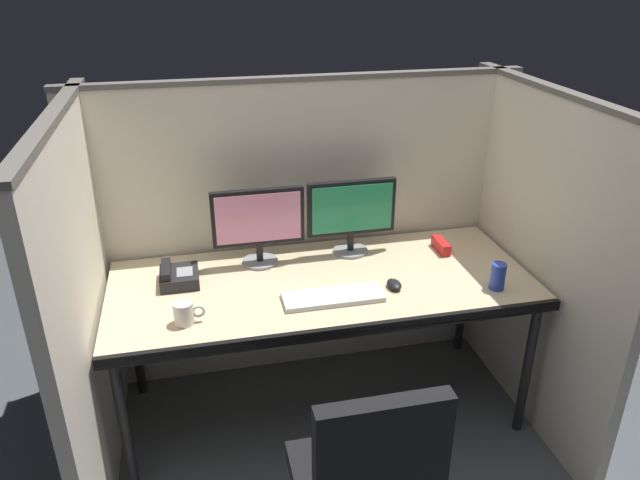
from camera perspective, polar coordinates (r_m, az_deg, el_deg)
name	(u,v)px	position (r m, az deg, el deg)	size (l,w,h in m)	color
ground_plane	(337,452)	(2.94, 1.58, -19.39)	(8.00, 8.00, 0.00)	#4C5156
cubicle_partition_rear	(303,231)	(3.10, -1.60, 0.87)	(2.21, 0.06, 1.57)	beige
cubicle_partition_left	(87,308)	(2.61, -21.21, -6.03)	(0.06, 1.41, 1.57)	beige
cubicle_partition_right	(535,259)	(2.99, 19.65, -1.68)	(0.06, 1.41, 1.57)	beige
desk	(323,291)	(2.74, 0.29, -4.88)	(1.90, 0.80, 0.74)	beige
monitor_left	(258,222)	(2.80, -5.87, 1.74)	(0.43, 0.17, 0.37)	gray
monitor_right	(351,212)	(2.90, 2.99, 2.67)	(0.43, 0.17, 0.37)	gray
keyboard_main	(333,297)	(2.58, 1.23, -5.40)	(0.43, 0.15, 0.02)	silver
computer_mouse	(394,284)	(2.68, 7.04, -4.20)	(0.06, 0.10, 0.04)	black
coffee_mug	(184,313)	(2.46, -12.72, -6.77)	(0.13, 0.08, 0.09)	silver
red_stapler	(441,245)	(3.05, 11.39, -0.51)	(0.04, 0.15, 0.06)	red
desk_phone	(178,276)	(2.77, -13.29, -3.36)	(0.17, 0.19, 0.09)	black
soda_can	(498,276)	(2.75, 16.49, -3.32)	(0.07, 0.07, 0.12)	#263FB2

